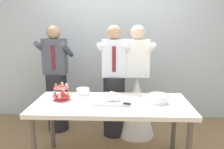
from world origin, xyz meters
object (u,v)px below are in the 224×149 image
main_cake_tray (112,98)px  plate_stack (159,98)px  person_guest (57,85)px  cupcake_stand (62,93)px  person_bride (136,98)px  round_cake (83,92)px  person_groom (114,88)px  dessert_table (111,109)px

main_cake_tray → plate_stack: (0.54, 0.00, 0.00)m
plate_stack → person_guest: bearing=149.8°
cupcake_stand → person_bride: bearing=35.0°
person_bride → person_guest: (-1.24, 0.11, 0.16)m
round_cake → person_groom: size_ratio=0.14×
round_cake → person_guest: (-0.52, 0.58, -0.07)m
dessert_table → main_cake_tray: bearing=70.7°
dessert_table → person_guest: (-0.90, 0.86, 0.05)m
dessert_table → plate_stack: size_ratio=8.39×
cupcake_stand → person_guest: (-0.29, 0.77, -0.11)m
main_cake_tray → person_bride: 0.84m
main_cake_tray → person_groom: (0.00, 0.71, -0.07)m
plate_stack → person_guest: (-1.44, 0.84, -0.08)m
cupcake_stand → person_groom: bearing=46.2°
person_groom → person_guest: 0.92m
main_cake_tray → plate_stack: main_cake_tray is taller
dessert_table → round_cake: (-0.38, 0.28, 0.11)m
cupcake_stand → person_groom: person_groom is taller
person_bride → person_guest: bearing=175.0°
person_guest → round_cake: bearing=-48.4°
dessert_table → person_bride: (0.35, 0.75, -0.12)m
dessert_table → main_cake_tray: size_ratio=4.15×
cupcake_stand → person_bride: (0.95, 0.67, -0.28)m
round_cake → main_cake_tray: bearing=-33.9°
dessert_table → person_guest: size_ratio=1.08×
round_cake → person_bride: size_ratio=0.14×
plate_stack → round_cake: plate_stack is taller
dessert_table → person_bride: 0.84m
plate_stack → person_guest: size_ratio=0.13×
person_groom → person_bride: same height
main_cake_tray → person_bride: size_ratio=0.26×
main_cake_tray → plate_stack: size_ratio=2.02×
dessert_table → plate_stack: bearing=2.5°
plate_stack → person_groom: size_ratio=0.13×
main_cake_tray → person_groom: 0.71m
main_cake_tray → round_cake: bearing=146.1°
person_bride → person_guest: 1.26m
dessert_table → plate_stack: 0.56m
cupcake_stand → person_bride: size_ratio=0.14×
dessert_table → round_cake: bearing=143.5°
cupcake_stand → plate_stack: (1.15, -0.06, -0.03)m
person_bride → dessert_table: bearing=-114.6°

